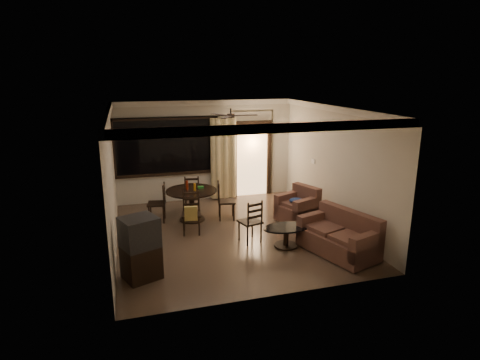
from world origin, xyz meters
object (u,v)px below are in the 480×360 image
object	(u,v)px
dining_chair_east	(226,208)
tv_cabinet	(140,248)
dining_chair_south	(191,220)
dining_chair_west	(157,210)
coffee_table	(286,233)
armchair	(299,207)
dining_chair_north	(192,199)
dining_table	(192,196)
sofa	(340,237)
side_chair	(250,229)

from	to	relation	value
dining_chair_east	tv_cabinet	distance (m)	3.30
dining_chair_south	tv_cabinet	bearing A→B (deg)	-113.26
dining_chair_west	dining_chair_south	world-z (taller)	same
coffee_table	armchair	bearing A→B (deg)	56.65
dining_chair_north	coffee_table	bearing A→B (deg)	127.61
dining_table	dining_chair_north	distance (m)	0.85
sofa	coffee_table	size ratio (longest dim) A/B	1.76
armchair	coffee_table	bearing A→B (deg)	-144.66
dining_table	coffee_table	distance (m)	2.67
dining_chair_east	dining_chair_south	size ratio (longest dim) A/B	1.00
tv_cabinet	coffee_table	world-z (taller)	tv_cabinet
dining_chair_north	coffee_table	size ratio (longest dim) A/B	0.96
dining_chair_south	armchair	bearing A→B (deg)	12.17
tv_cabinet	armchair	bearing A→B (deg)	4.03
tv_cabinet	coffee_table	xyz separation A→B (m)	(2.96, 0.53, -0.28)
dining_table	armchair	size ratio (longest dim) A/B	1.17
dining_table	dining_chair_north	world-z (taller)	dining_table
dining_chair_west	armchair	xyz separation A→B (m)	(3.33, -0.90, 0.06)
armchair	dining_chair_west	bearing A→B (deg)	143.50
dining_chair_west	side_chair	bearing A→B (deg)	55.16
dining_chair_south	sofa	world-z (taller)	dining_chair_south
coffee_table	side_chair	world-z (taller)	side_chair
dining_chair_north	sofa	world-z (taller)	dining_chair_north
dining_chair_north	side_chair	world-z (taller)	side_chair
tv_cabinet	armchair	xyz separation A→B (m)	(3.84, 1.87, -0.23)
dining_chair_north	armchair	xyz separation A→B (m)	(2.37, -1.53, 0.06)
dining_chair_north	sofa	distance (m)	4.21
coffee_table	dining_chair_west	bearing A→B (deg)	137.46
armchair	dining_chair_north	bearing A→B (deg)	125.83
dining_table	dining_chair_south	distance (m)	0.91
dining_table	dining_chair_north	xyz separation A→B (m)	(0.14, 0.77, -0.33)
dining_chair_north	tv_cabinet	size ratio (longest dim) A/B	0.84
tv_cabinet	coffee_table	size ratio (longest dim) A/B	1.14
dining_table	side_chair	xyz separation A→B (m)	(0.98, -1.66, -0.32)
tv_cabinet	sofa	xyz separation A→B (m)	(3.88, -0.06, -0.23)
dining_chair_west	side_chair	size ratio (longest dim) A/B	1.00
dining_chair_east	tv_cabinet	bearing A→B (deg)	149.22
dining_chair_south	sofa	size ratio (longest dim) A/B	0.54
dining_chair_east	sofa	world-z (taller)	dining_chair_east
dining_chair_north	coffee_table	distance (m)	3.23
sofa	dining_chair_west	bearing A→B (deg)	121.90
dining_chair_east	dining_table	bearing A→B (deg)	89.93
armchair	side_chair	world-z (taller)	side_chair
armchair	coffee_table	size ratio (longest dim) A/B	1.07
dining_chair_south	dining_chair_east	bearing A→B (deg)	45.70
dining_table	tv_cabinet	size ratio (longest dim) A/B	1.09
coffee_table	dining_chair_south	bearing A→B (deg)	144.81
dining_chair_north	side_chair	bearing A→B (deg)	119.29
sofa	coffee_table	world-z (taller)	sofa
dining_table	tv_cabinet	xyz separation A→B (m)	(-1.34, -2.63, -0.04)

